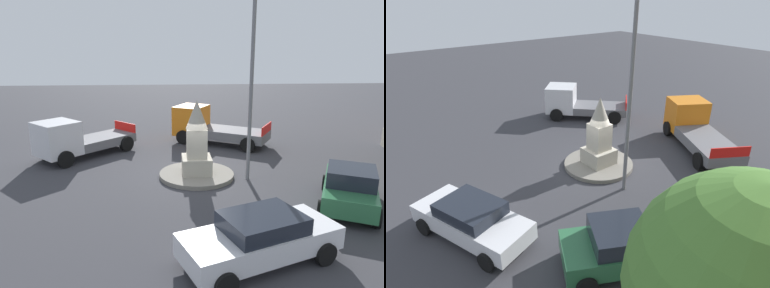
# 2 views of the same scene
# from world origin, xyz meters

# --- Properties ---
(ground_plane) EXTENTS (80.00, 80.00, 0.00)m
(ground_plane) POSITION_xyz_m (0.00, 0.00, 0.00)
(ground_plane) COLOR #38383D
(traffic_island) EXTENTS (3.36, 3.36, 0.19)m
(traffic_island) POSITION_xyz_m (0.00, 0.00, 0.09)
(traffic_island) COLOR gray
(traffic_island) RESTS_ON ground
(monument) EXTENTS (1.30, 1.30, 3.31)m
(monument) POSITION_xyz_m (0.00, 0.00, 1.64)
(monument) COLOR #B2AA99
(monument) RESTS_ON traffic_island
(streetlamp) EXTENTS (3.44, 0.28, 8.77)m
(streetlamp) POSITION_xyz_m (-2.23, 0.46, 5.23)
(streetlamp) COLOR slate
(streetlamp) RESTS_ON ground
(car_green_waiting) EXTENTS (3.29, 4.22, 1.55)m
(car_green_waiting) POSITION_xyz_m (-5.29, 3.56, 0.78)
(car_green_waiting) COLOR #2D6B42
(car_green_waiting) RESTS_ON ground
(car_white_near_island) EXTENTS (4.72, 3.14, 1.41)m
(car_white_near_island) POSITION_xyz_m (-1.17, 6.77, 0.75)
(car_white_near_island) COLOR silver
(car_white_near_island) RESTS_ON ground
(truck_white_approaching) EXTENTS (5.04, 5.08, 2.11)m
(truck_white_approaching) POSITION_xyz_m (6.09, -3.21, 1.00)
(truck_white_approaching) COLOR silver
(truck_white_approaching) RESTS_ON ground
(truck_orange_parked_right) EXTENTS (5.84, 4.54, 2.18)m
(truck_orange_parked_right) POSITION_xyz_m (-1.29, -5.89, 1.00)
(truck_orange_parked_right) COLOR orange
(truck_orange_parked_right) RESTS_ON ground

